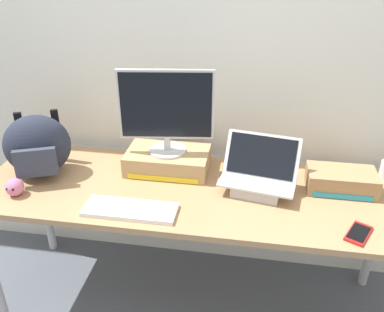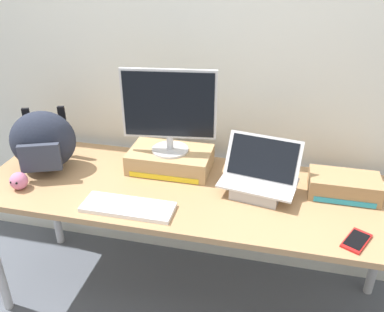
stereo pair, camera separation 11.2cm
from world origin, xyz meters
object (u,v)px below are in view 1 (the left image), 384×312
plush_toy (15,187)px  toner_box_cyan (341,181)px  desktop_monitor (166,111)px  cell_phone (359,233)px  external_keyboard (130,209)px  toner_box_yellow (168,160)px  open_laptop (258,180)px  messenger_backpack (37,146)px

plush_toy → toner_box_cyan: bearing=11.0°
desktop_monitor → toner_box_cyan: (0.86, -0.06, -0.28)m
desktop_monitor → cell_phone: 1.02m
desktop_monitor → external_keyboard: desktop_monitor is taller
toner_box_yellow → plush_toy: (-0.66, -0.35, -0.01)m
open_laptop → cell_phone: bearing=-23.6°
toner_box_yellow → cell_phone: toner_box_yellow is taller
toner_box_yellow → messenger_backpack: (-0.63, -0.14, 0.10)m
toner_box_yellow → open_laptop: (0.47, -0.13, 0.00)m
desktop_monitor → messenger_backpack: 0.67m
open_laptop → toner_box_cyan: 0.40m
desktop_monitor → toner_box_cyan: bearing=-11.6°
toner_box_yellow → cell_phone: 0.97m
open_laptop → cell_phone: size_ratio=2.28×
plush_toy → external_keyboard: bearing=-4.2°
external_keyboard → messenger_backpack: bearing=155.3°
cell_phone → toner_box_cyan: (-0.02, 0.34, 0.04)m
open_laptop → messenger_backpack: size_ratio=0.99×
external_keyboard → toner_box_cyan: size_ratio=1.30×
plush_toy → toner_box_cyan: toner_box_cyan is taller
external_keyboard → toner_box_cyan: 1.01m
external_keyboard → plush_toy: size_ratio=4.87×
toner_box_cyan → open_laptop: bearing=-169.9°
desktop_monitor → toner_box_cyan: size_ratio=1.46×
external_keyboard → cell_phone: size_ratio=2.49×
toner_box_yellow → messenger_backpack: bearing=-167.4°
messenger_backpack → plush_toy: bearing=-118.5°
messenger_backpack → plush_toy: 0.24m
messenger_backpack → toner_box_cyan: 1.50m
plush_toy → cell_phone: bearing=-1.7°
external_keyboard → messenger_backpack: (-0.55, 0.26, 0.15)m
open_laptop → messenger_backpack: (-1.10, -0.01, 0.10)m
toner_box_yellow → toner_box_cyan: size_ratio=1.32×
toner_box_cyan → cell_phone: bearing=-85.9°
toner_box_yellow → external_keyboard: toner_box_yellow is taller
desktop_monitor → external_keyboard: size_ratio=1.12×
plush_toy → open_laptop: bearing=11.4°
open_laptop → toner_box_cyan: size_ratio=1.19×
messenger_backpack → plush_toy: (-0.02, -0.21, -0.11)m
external_keyboard → plush_toy: bearing=176.0°
desktop_monitor → cell_phone: bearing=-32.1°
toner_box_yellow → toner_box_cyan: 0.86m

